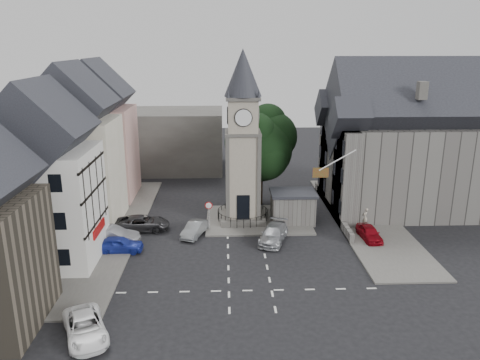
{
  "coord_description": "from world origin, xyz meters",
  "views": [
    {
      "loc": [
        -1.73,
        -34.7,
        16.68
      ],
      "look_at": [
        -0.36,
        5.0,
        5.01
      ],
      "focal_mm": 35.0,
      "sensor_mm": 36.0,
      "label": 1
    }
  ],
  "objects_px": {
    "clock_tower": "(243,139)",
    "car_west_blue": "(119,244)",
    "stone_shelter": "(293,207)",
    "pedestrian": "(365,217)",
    "car_east_red": "(369,233)"
  },
  "relations": [
    {
      "from": "clock_tower",
      "to": "car_west_blue",
      "type": "distance_m",
      "value": 14.57
    },
    {
      "from": "pedestrian",
      "to": "clock_tower",
      "type": "bearing_deg",
      "value": -49.51
    },
    {
      "from": "car_west_blue",
      "to": "pedestrian",
      "type": "bearing_deg",
      "value": -77.7
    },
    {
      "from": "clock_tower",
      "to": "pedestrian",
      "type": "distance_m",
      "value": 13.7
    },
    {
      "from": "stone_shelter",
      "to": "pedestrian",
      "type": "bearing_deg",
      "value": -11.77
    },
    {
      "from": "car_west_blue",
      "to": "car_east_red",
      "type": "bearing_deg",
      "value": -85.47
    },
    {
      "from": "pedestrian",
      "to": "car_east_red",
      "type": "bearing_deg",
      "value": 39.95
    },
    {
      "from": "clock_tower",
      "to": "stone_shelter",
      "type": "xyz_separation_m",
      "value": [
        4.8,
        -0.49,
        -6.57
      ]
    },
    {
      "from": "car_east_red",
      "to": "pedestrian",
      "type": "relative_size",
      "value": 2.01
    },
    {
      "from": "clock_tower",
      "to": "stone_shelter",
      "type": "height_order",
      "value": "clock_tower"
    },
    {
      "from": "car_west_blue",
      "to": "pedestrian",
      "type": "height_order",
      "value": "pedestrian"
    },
    {
      "from": "clock_tower",
      "to": "car_east_red",
      "type": "xyz_separation_m",
      "value": [
        10.96,
        -4.99,
        -7.49
      ]
    },
    {
      "from": "clock_tower",
      "to": "car_west_blue",
      "type": "relative_size",
      "value": 4.12
    },
    {
      "from": "clock_tower",
      "to": "car_east_red",
      "type": "bearing_deg",
      "value": -24.48
    },
    {
      "from": "stone_shelter",
      "to": "pedestrian",
      "type": "distance_m",
      "value": 6.87
    }
  ]
}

